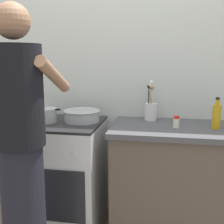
# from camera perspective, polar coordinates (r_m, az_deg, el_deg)

# --- Properties ---
(back_wall) EXTENTS (3.20, 0.10, 2.50)m
(back_wall) POSITION_cam_1_polar(r_m,az_deg,el_deg) (2.47, 5.01, 7.23)
(back_wall) COLOR silver
(back_wall) RESTS_ON ground
(countertop) EXTENTS (1.00, 0.60, 0.90)m
(countertop) POSITION_cam_1_polar(r_m,az_deg,el_deg) (2.32, 12.77, -13.70)
(countertop) COLOR brown
(countertop) RESTS_ON ground
(stove_range) EXTENTS (0.60, 0.62, 0.90)m
(stove_range) POSITION_cam_1_polar(r_m,az_deg,el_deg) (2.44, -9.40, -12.37)
(stove_range) COLOR silver
(stove_range) RESTS_ON ground
(pot) EXTENTS (0.25, 0.19, 0.11)m
(pot) POSITION_cam_1_polar(r_m,az_deg,el_deg) (2.31, -13.30, -0.64)
(pot) COLOR #B2B2B7
(pot) RESTS_ON stove_range
(mixing_bowl) EXTENTS (0.30, 0.30, 0.09)m
(mixing_bowl) POSITION_cam_1_polar(r_m,az_deg,el_deg) (2.29, -6.07, -0.63)
(mixing_bowl) COLOR #B7B7BC
(mixing_bowl) RESTS_ON stove_range
(utensil_crock) EXTENTS (0.10, 0.10, 0.33)m
(utensil_crock) POSITION_cam_1_polar(r_m,az_deg,el_deg) (2.34, 7.76, 0.73)
(utensil_crock) COLOR silver
(utensil_crock) RESTS_ON countertop
(spice_bottle) EXTENTS (0.04, 0.04, 0.09)m
(spice_bottle) POSITION_cam_1_polar(r_m,az_deg,el_deg) (2.12, 12.77, -1.99)
(spice_bottle) COLOR silver
(spice_bottle) RESTS_ON countertop
(oil_bottle) EXTENTS (0.06, 0.06, 0.23)m
(oil_bottle) POSITION_cam_1_polar(r_m,az_deg,el_deg) (2.17, 20.22, -0.72)
(oil_bottle) COLOR gold
(oil_bottle) RESTS_ON countertop
(person) EXTENTS (0.41, 0.50, 1.70)m
(person) POSITION_cam_1_polar(r_m,az_deg,el_deg) (1.78, -17.82, -7.55)
(person) COLOR black
(person) RESTS_ON ground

